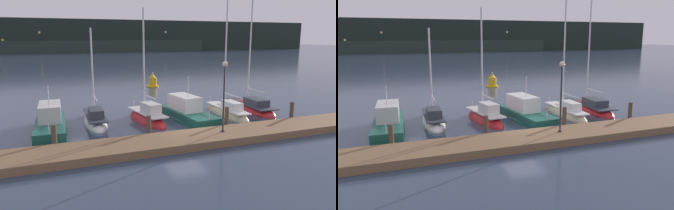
# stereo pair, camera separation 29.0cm
# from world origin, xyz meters

# --- Properties ---
(ground_plane) EXTENTS (400.00, 400.00, 0.00)m
(ground_plane) POSITION_xyz_m (0.00, 0.00, 0.00)
(ground_plane) COLOR #2D3D51
(dock) EXTENTS (24.94, 2.80, 0.45)m
(dock) POSITION_xyz_m (0.00, -2.09, 0.23)
(dock) COLOR brown
(dock) RESTS_ON ground
(mooring_pile_0) EXTENTS (0.28, 0.28, 1.46)m
(mooring_pile_0) POSITION_xyz_m (-8.17, -0.44, 0.73)
(mooring_pile_0) COLOR #4C3D2D
(mooring_pile_0) RESTS_ON ground
(mooring_pile_1) EXTENTS (0.28, 0.28, 1.48)m
(mooring_pile_1) POSITION_xyz_m (-2.72, -0.44, 0.74)
(mooring_pile_1) COLOR #4C3D2D
(mooring_pile_1) RESTS_ON ground
(mooring_pile_2) EXTENTS (0.28, 0.28, 1.59)m
(mooring_pile_2) POSITION_xyz_m (2.72, -0.44, 0.80)
(mooring_pile_2) COLOR #4C3D2D
(mooring_pile_2) RESTS_ON ground
(mooring_pile_3) EXTENTS (0.28, 0.28, 1.52)m
(mooring_pile_3) POSITION_xyz_m (8.17, -0.44, 0.76)
(mooring_pile_3) COLOR #4C3D2D
(mooring_pile_3) RESTS_ON ground
(motorboat_berth_1) EXTENTS (2.39, 6.79, 3.58)m
(motorboat_berth_1) POSITION_xyz_m (-8.24, 3.22, 0.33)
(motorboat_berth_1) COLOR #195647
(motorboat_berth_1) RESTS_ON ground
(sailboat_berth_2) EXTENTS (1.86, 5.90, 7.40)m
(sailboat_berth_2) POSITION_xyz_m (-5.13, 4.70, 0.12)
(sailboat_berth_2) COLOR white
(sailboat_berth_2) RESTS_ON ground
(sailboat_berth_3) EXTENTS (2.21, 5.49, 8.87)m
(sailboat_berth_3) POSITION_xyz_m (-1.48, 3.70, 0.16)
(sailboat_berth_3) COLOR red
(sailboat_berth_3) RESTS_ON ground
(motorboat_berth_4) EXTENTS (2.69, 6.77, 3.88)m
(motorboat_berth_4) POSITION_xyz_m (1.52, 3.07, 0.28)
(motorboat_berth_4) COLOR #195647
(motorboat_berth_4) RESTS_ON ground
(sailboat_berth_5) EXTENTS (1.63, 6.26, 9.82)m
(sailboat_berth_5) POSITION_xyz_m (5.07, 3.29, 0.13)
(sailboat_berth_5) COLOR beige
(sailboat_berth_5) RESTS_ON ground
(sailboat_berth_6) EXTENTS (2.58, 6.99, 10.91)m
(sailboat_berth_6) POSITION_xyz_m (8.04, 4.27, 0.12)
(sailboat_berth_6) COLOR red
(sailboat_berth_6) RESTS_ON ground
(channel_buoy) EXTENTS (1.49, 1.49, 1.81)m
(channel_buoy) POSITION_xyz_m (4.45, 19.86, 0.66)
(channel_buoy) COLOR gold
(channel_buoy) RESTS_ON ground
(dock_lamppost) EXTENTS (0.32, 0.32, 4.29)m
(dock_lamppost) POSITION_xyz_m (1.51, -1.99, 3.30)
(dock_lamppost) COLOR #2D2D33
(dock_lamppost) RESTS_ON dock
(hillside_backdrop) EXTENTS (240.00, 23.00, 13.23)m
(hillside_backdrop) POSITION_xyz_m (-1.56, 125.52, 6.11)
(hillside_backdrop) COLOR #1E2823
(hillside_backdrop) RESTS_ON ground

